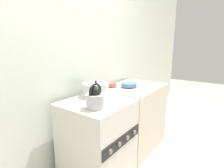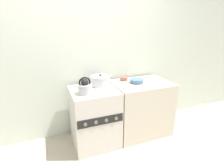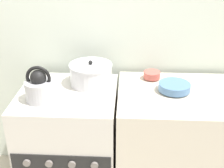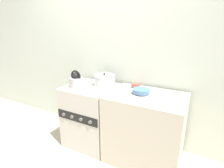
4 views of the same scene
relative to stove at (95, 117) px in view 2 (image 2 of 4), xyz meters
The scene contains 8 objects.
ground_plane 0.51m from the stove, 90.00° to the right, with size 12.00×12.00×0.00m, color #B2A893.
wall_back 0.93m from the stove, 90.00° to the left, with size 7.00×0.06×2.50m.
stove is the anchor object (origin of this frame).
counter 0.76m from the stove, ahead, with size 0.86×0.64×0.84m.
kettle 0.53m from the stove, 142.17° to the right, with size 0.21×0.17×0.22m.
cooking_pot 0.52m from the stove, 43.56° to the left, with size 0.28×0.28×0.17m.
enamel_bowl 0.82m from the stove, ahead, with size 0.20×0.20×0.06m.
small_ceramic_bowl 0.75m from the stove, 21.82° to the left, with size 0.11×0.11×0.05m.
Camera 2 is at (-0.57, -1.85, 1.65)m, focal length 28.00 mm.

